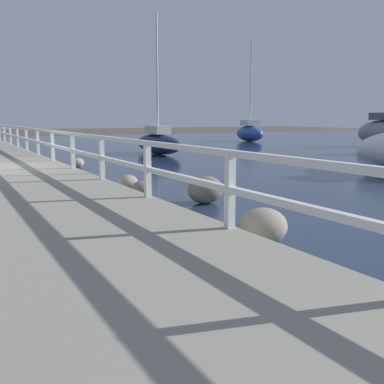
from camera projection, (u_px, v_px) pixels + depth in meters
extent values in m
cube|color=white|center=(230.00, 190.00, 5.37)|extent=(0.10, 0.10, 0.95)
cube|color=white|center=(147.00, 169.00, 7.52)|extent=(0.10, 0.10, 0.95)
cube|color=white|center=(102.00, 158.00, 9.68)|extent=(0.10, 0.10, 0.95)
cube|color=white|center=(73.00, 150.00, 11.83)|extent=(0.10, 0.10, 0.95)
cube|color=white|center=(53.00, 145.00, 13.99)|extent=(0.10, 0.10, 0.95)
cube|color=white|center=(38.00, 142.00, 16.14)|extent=(0.10, 0.10, 0.95)
cube|color=white|center=(27.00, 139.00, 18.29)|extent=(0.10, 0.10, 0.95)
cube|color=white|center=(18.00, 137.00, 20.45)|extent=(0.10, 0.10, 0.95)
cube|color=white|center=(10.00, 135.00, 22.60)|extent=(0.10, 0.10, 0.95)
cube|color=white|center=(4.00, 134.00, 24.76)|extent=(0.10, 0.10, 0.95)
cube|color=white|center=(61.00, 133.00, 12.84)|extent=(0.09, 32.50, 0.08)
cube|color=white|center=(62.00, 148.00, 12.91)|extent=(0.09, 32.50, 0.08)
ellipsoid|color=#666056|center=(205.00, 190.00, 8.87)|extent=(0.73, 0.66, 0.55)
ellipsoid|color=gray|center=(128.00, 183.00, 10.48)|extent=(0.49, 0.44, 0.37)
ellipsoid|color=gray|center=(263.00, 227.00, 5.94)|extent=(0.67, 0.60, 0.50)
ellipsoid|color=#666056|center=(141.00, 188.00, 9.76)|extent=(0.44, 0.39, 0.33)
ellipsoid|color=gray|center=(78.00, 163.00, 15.29)|extent=(0.44, 0.39, 0.33)
ellipsoid|color=gray|center=(384.00, 133.00, 26.36)|extent=(1.79, 3.53, 1.56)
ellipsoid|color=#192347|center=(158.00, 144.00, 20.90)|extent=(1.07, 4.23, 0.93)
cube|color=beige|center=(158.00, 130.00, 20.80)|extent=(0.74, 1.35, 0.39)
cylinder|color=silver|center=(157.00, 75.00, 20.39)|extent=(0.09, 0.09, 5.35)
ellipsoid|color=#2D4C9E|center=(250.00, 134.00, 32.25)|extent=(2.00, 3.52, 1.12)
cube|color=silver|center=(250.00, 123.00, 32.12)|extent=(1.21, 1.44, 0.41)
cylinder|color=silver|center=(251.00, 82.00, 31.66)|extent=(0.09, 0.09, 6.05)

